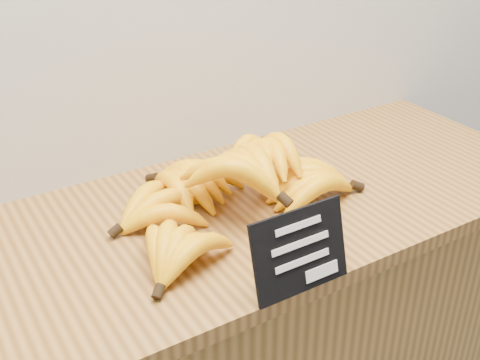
% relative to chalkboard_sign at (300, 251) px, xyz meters
% --- Properties ---
extents(counter_top, '(1.43, 0.54, 0.03)m').
position_rel_chalkboard_sign_xyz_m(counter_top, '(0.02, 0.25, -0.08)').
color(counter_top, olive).
rests_on(counter_top, counter).
extents(chalkboard_sign, '(0.17, 0.04, 0.13)m').
position_rel_chalkboard_sign_xyz_m(chalkboard_sign, '(0.00, 0.00, 0.00)').
color(chalkboard_sign, black).
rests_on(chalkboard_sign, counter_top).
extents(banana_pile, '(0.52, 0.35, 0.13)m').
position_rel_chalkboard_sign_xyz_m(banana_pile, '(0.02, 0.25, -0.01)').
color(banana_pile, '#FFB80A').
rests_on(banana_pile, counter_top).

